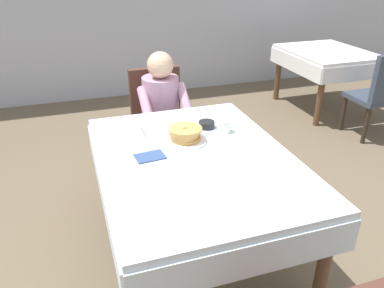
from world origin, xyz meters
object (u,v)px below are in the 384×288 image
(plate_breakfast, at_px, (184,140))
(background_chair_empty, at_px, (381,91))
(bowl_butter, at_px, (207,125))
(spoon_near_edge, at_px, (194,168))
(dining_table_main, at_px, (196,169))
(breakfast_stack, at_px, (185,133))
(cup_coffee, at_px, (225,126))
(chair_diner, at_px, (158,116))
(fork_left_of_plate, at_px, (156,147))
(diner_person, at_px, (162,107))
(knife_right_of_plate, at_px, (214,138))
(background_table_far, at_px, (326,60))
(syrup_pitcher, at_px, (141,131))

(plate_breakfast, distance_m, background_chair_empty, 2.57)
(bowl_butter, xyz_separation_m, spoon_near_edge, (-0.26, -0.49, -0.02))
(dining_table_main, height_order, breakfast_stack, breakfast_stack)
(plate_breakfast, distance_m, cup_coffee, 0.31)
(chair_diner, xyz_separation_m, fork_left_of_plate, (-0.25, -0.99, 0.21))
(diner_person, xyz_separation_m, knife_right_of_plate, (0.13, -0.83, 0.07))
(chair_diner, bearing_deg, bowl_butter, 100.27)
(plate_breakfast, relative_size, background_table_far, 0.25)
(plate_breakfast, xyz_separation_m, knife_right_of_plate, (0.19, -0.02, -0.01))
(dining_table_main, xyz_separation_m, bowl_butter, (0.20, 0.36, 0.11))
(syrup_pitcher, height_order, fork_left_of_plate, syrup_pitcher)
(spoon_near_edge, bearing_deg, plate_breakfast, 64.64)
(fork_left_of_plate, height_order, background_chair_empty, background_chair_empty)
(chair_diner, relative_size, knife_right_of_plate, 4.65)
(syrup_pitcher, distance_m, background_table_far, 3.13)
(fork_left_of_plate, relative_size, knife_right_of_plate, 0.90)
(bowl_butter, relative_size, syrup_pitcher, 1.37)
(dining_table_main, distance_m, spoon_near_edge, 0.17)
(fork_left_of_plate, distance_m, knife_right_of_plate, 0.38)
(plate_breakfast, distance_m, background_table_far, 3.03)
(knife_right_of_plate, bearing_deg, bowl_butter, -3.88)
(breakfast_stack, height_order, bowl_butter, breakfast_stack)
(diner_person, height_order, bowl_butter, diner_person)
(dining_table_main, bearing_deg, syrup_pitcher, 123.79)
(dining_table_main, relative_size, spoon_near_edge, 10.16)
(spoon_near_edge, distance_m, background_table_far, 3.28)
(plate_breakfast, distance_m, bowl_butter, 0.26)
(bowl_butter, height_order, background_table_far, bowl_butter)
(cup_coffee, height_order, background_table_far, cup_coffee)
(background_chair_empty, bearing_deg, knife_right_of_plate, -157.43)
(background_chair_empty, bearing_deg, spoon_near_edge, -153.31)
(knife_right_of_plate, bearing_deg, plate_breakfast, 85.37)
(breakfast_stack, xyz_separation_m, background_table_far, (2.40, 1.85, -0.17))
(syrup_pitcher, height_order, background_table_far, syrup_pitcher)
(diner_person, relative_size, knife_right_of_plate, 5.60)
(background_chair_empty, bearing_deg, dining_table_main, -155.30)
(bowl_butter, bearing_deg, background_chair_empty, 18.60)
(plate_breakfast, height_order, fork_left_of_plate, plate_breakfast)
(spoon_near_edge, xyz_separation_m, background_chair_empty, (2.45, 1.23, -0.21))
(dining_table_main, xyz_separation_m, diner_person, (0.05, 1.01, 0.02))
(diner_person, xyz_separation_m, plate_breakfast, (-0.06, -0.81, 0.08))
(chair_diner, distance_m, bowl_butter, 0.85)
(cup_coffee, relative_size, background_table_far, 0.10)
(chair_diner, xyz_separation_m, bowl_butter, (0.15, -0.81, 0.23))
(bowl_butter, bearing_deg, syrup_pitcher, 178.97)
(chair_diner, relative_size, background_table_far, 0.83)
(breakfast_stack, bearing_deg, dining_table_main, -88.45)
(knife_right_of_plate, xyz_separation_m, background_chair_empty, (2.21, 0.92, -0.21))
(plate_breakfast, height_order, breakfast_stack, breakfast_stack)
(spoon_near_edge, bearing_deg, dining_table_main, 50.05)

